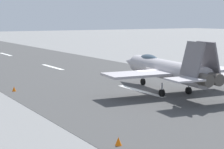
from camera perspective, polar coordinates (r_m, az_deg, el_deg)
The scene contains 6 objects.
ground_plane at distance 40.97m, azimuth 4.72°, elevation -2.60°, with size 400.00×400.00×0.00m, color gray.
runway_strip at distance 40.95m, azimuth 4.74°, elevation -2.59°, with size 240.00×26.00×0.02m.
fighter_jet at distance 40.71m, azimuth 7.97°, elevation 0.82°, with size 17.96×14.73×5.69m.
crew_person at distance 56.78m, azimuth 8.99°, elevation 1.18°, with size 0.66×0.41×1.57m.
marker_cone_near at distance 23.87m, azimuth 0.96°, elevation -9.91°, with size 0.44×0.44×0.55m, color orange.
marker_cone_mid at distance 42.38m, azimuth -14.36°, elevation -2.09°, with size 0.44×0.44×0.55m, color orange.
Camera 1 is at (-32.38, 23.87, 7.74)m, focal length 61.50 mm.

